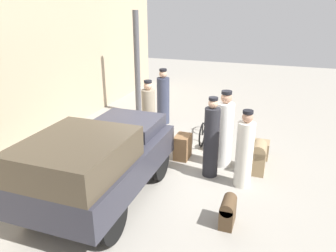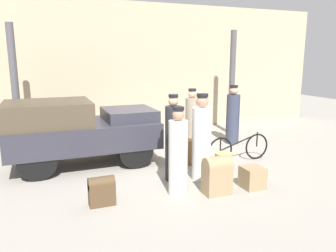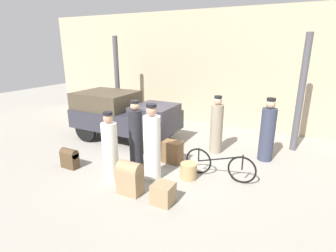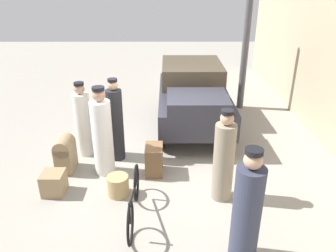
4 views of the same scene
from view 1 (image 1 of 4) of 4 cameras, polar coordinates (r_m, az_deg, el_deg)
ground_plane at (r=8.13m, az=0.86°, el=-6.91°), size 30.00×30.00×0.00m
station_building_facade at (r=9.45m, az=-23.52°, el=9.81°), size 16.00×0.15×4.50m
canopy_pillar_right at (r=11.53m, az=-5.40°, el=10.68°), size 0.20×0.20×3.53m
truck at (r=6.50m, az=-12.00°, el=-5.76°), size 3.57×1.79×1.62m
bicycle at (r=9.58m, az=6.77°, el=-0.29°), size 1.78×0.04×0.73m
wicker_basket at (r=8.97m, az=8.01°, el=-2.95°), size 0.41×0.41×0.39m
porter_carrying_trunk at (r=7.15m, az=13.16°, el=-4.48°), size 0.37×0.37×1.73m
conductor_in_dark_uniform at (r=7.92m, az=9.75°, el=-1.12°), size 0.41×0.41×1.89m
porter_standing_middle at (r=9.36m, az=-3.41°, el=2.25°), size 0.38×0.38×1.76m
porter_lifting_near_truck at (r=10.67m, az=-0.84°, el=4.74°), size 0.41×0.41×1.81m
porter_with_bicycle at (r=7.41m, az=7.55°, el=-2.51°), size 0.35×0.35×1.87m
trunk_umber_medium at (r=8.39m, az=2.55°, el=-3.64°), size 0.52×0.36×0.62m
suitcase_black_upright at (r=8.78m, az=15.81°, el=-3.96°), size 0.43×0.41×0.44m
trunk_barrel_dark at (r=6.14m, az=10.39°, el=-14.34°), size 0.47×0.24×0.54m
suitcase_small_leather at (r=7.95m, az=15.41°, el=-5.16°), size 0.53×0.35×0.76m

